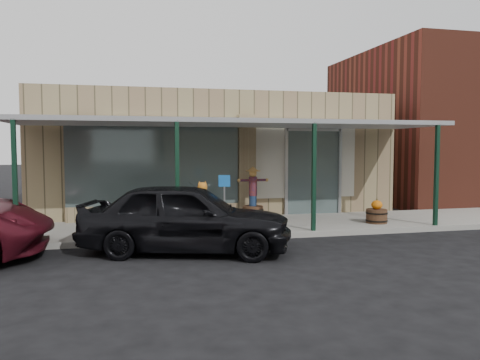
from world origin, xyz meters
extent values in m
plane|color=black|center=(0.00, 0.00, 0.00)|extent=(120.00, 120.00, 0.00)
cube|color=gray|center=(0.00, 3.60, 0.07)|extent=(40.00, 3.20, 0.15)
cube|color=#8D7C56|center=(0.00, 8.20, 2.10)|extent=(12.00, 6.00, 4.20)
cube|color=#4C5D5D|center=(-2.20, 5.05, 1.90)|extent=(5.20, 0.06, 2.80)
cube|color=#4C5D5D|center=(3.00, 5.18, 1.50)|extent=(1.80, 0.06, 2.80)
cube|color=#8D7C56|center=(0.70, 5.10, 1.70)|extent=(0.55, 0.30, 3.40)
cube|color=#8D7C56|center=(-2.20, 5.10, 0.35)|extent=(5.20, 0.30, 0.50)
cube|color=beige|center=(0.00, 5.17, 2.00)|extent=(9.00, 0.02, 2.60)
cube|color=white|center=(0.00, 5.14, 3.20)|extent=(7.50, 0.03, 0.10)
cube|color=gray|center=(0.00, 3.60, 3.05)|extent=(12.00, 3.00, 0.12)
cube|color=black|center=(-5.50, 2.15, 1.55)|extent=(0.10, 0.10, 2.95)
cube|color=black|center=(-1.80, 2.15, 1.55)|extent=(0.10, 0.10, 2.95)
cube|color=black|center=(1.80, 2.15, 1.55)|extent=(0.10, 0.10, 2.95)
cube|color=black|center=(5.50, 2.15, 1.55)|extent=(0.10, 0.10, 2.95)
cylinder|color=#553022|center=(0.72, 4.38, 0.36)|extent=(0.81, 0.81, 0.42)
cylinder|color=navy|center=(0.72, 4.38, 0.73)|extent=(0.30, 0.30, 0.31)
cylinder|color=maroon|center=(0.72, 4.38, 1.17)|extent=(0.32, 0.32, 0.58)
sphere|color=#DDA655|center=(0.72, 4.38, 1.57)|extent=(0.23, 0.23, 0.23)
cone|color=#DDA655|center=(0.72, 4.38, 1.71)|extent=(0.38, 0.38, 0.15)
cylinder|color=#553022|center=(4.08, 2.90, 0.35)|extent=(0.79, 0.79, 0.40)
ellipsoid|color=orange|center=(4.08, 2.90, 0.68)|extent=(0.32, 0.32, 0.26)
cylinder|color=#4C471E|center=(4.08, 2.90, 0.84)|extent=(0.04, 0.04, 0.06)
cylinder|color=gray|center=(-0.51, 2.69, 0.74)|extent=(0.04, 0.04, 1.17)
cube|color=blue|center=(-0.51, 2.69, 1.48)|extent=(0.30, 0.10, 0.31)
imported|color=black|center=(-1.72, 0.98, 0.80)|extent=(5.03, 3.15, 1.60)
ellipsoid|color=orange|center=(-1.21, 1.88, 1.09)|extent=(0.33, 0.28, 0.42)
sphere|color=orange|center=(-1.21, 1.93, 1.39)|extent=(0.24, 0.24, 0.24)
cylinder|color=#176A26|center=(-1.21, 1.88, 1.26)|extent=(0.16, 0.16, 0.02)
camera|label=1|loc=(-2.92, -9.40, 2.36)|focal=35.00mm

